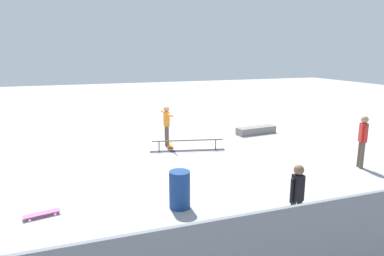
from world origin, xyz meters
TOP-DOWN VIEW (x-y plane):
  - ground_plane at (0.00, 0.00)m, footprint 60.00×60.00m
  - grind_rail at (-0.43, -0.32)m, footprint 2.86×0.87m
  - skate_ledge at (-4.33, -1.93)m, footprint 1.95×0.73m
  - skater_main at (0.13, -1.24)m, footprint 0.22×1.31m
  - skateboard_main at (0.04, -1.14)m, footprint 0.37×0.82m
  - bystander_black_shirt at (-0.51, 6.31)m, footprint 0.34×0.21m
  - bystander_red_shirt at (-5.12, 3.43)m, footprint 0.27×0.39m
  - loose_skateboard_pink at (4.51, 3.68)m, footprint 0.82×0.38m
  - trash_bin at (1.36, 4.28)m, footprint 0.51×0.51m
  - back_fence at (0.00, 8.45)m, footprint 24.00×0.06m

SIDE VIEW (x-z plane):
  - ground_plane at x=0.00m, z-range 0.00..0.00m
  - skateboard_main at x=0.04m, z-range 0.03..0.12m
  - loose_skateboard_pink at x=4.51m, z-range 0.03..0.12m
  - skate_ledge at x=-4.33m, z-range 0.00..0.33m
  - grind_rail at x=-0.43m, z-range -0.03..0.41m
  - trash_bin at x=1.36m, z-range 0.00..0.93m
  - bystander_black_shirt at x=-0.51m, z-range 0.10..1.62m
  - back_fence at x=0.00m, z-range 0.00..1.85m
  - skater_main at x=0.13m, z-range 0.13..1.76m
  - bystander_red_shirt at x=-5.12m, z-range 0.11..1.83m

